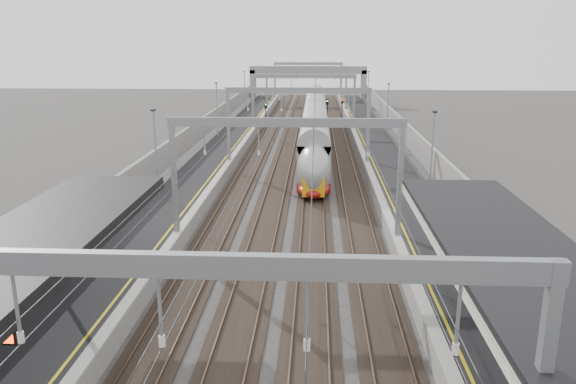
# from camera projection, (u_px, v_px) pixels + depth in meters

# --- Properties ---
(platform_left) EXTENTS (4.00, 120.00, 1.00)m
(platform_left) POSITION_uv_depth(u_px,v_px,m) (217.00, 158.00, 54.71)
(platform_left) COLOR black
(platform_left) RESTS_ON ground
(platform_right) EXTENTS (4.00, 120.00, 1.00)m
(platform_right) POSITION_uv_depth(u_px,v_px,m) (382.00, 160.00, 53.94)
(platform_right) COLOR black
(platform_right) RESTS_ON ground
(tracks) EXTENTS (11.40, 140.00, 0.20)m
(tracks) POSITION_uv_depth(u_px,v_px,m) (299.00, 164.00, 54.44)
(tracks) COLOR black
(tracks) RESTS_ON ground
(overhead_line) EXTENTS (13.00, 140.00, 6.60)m
(overhead_line) POSITION_uv_depth(u_px,v_px,m) (301.00, 94.00, 59.22)
(overhead_line) COLOR gray
(overhead_line) RESTS_ON platform_left
(overbridge) EXTENTS (22.00, 2.20, 6.90)m
(overbridge) POSITION_uv_depth(u_px,v_px,m) (308.00, 75.00, 106.07)
(overbridge) COLOR slate
(overbridge) RESTS_ON ground
(wall_left) EXTENTS (0.30, 120.00, 3.20)m
(wall_left) POSITION_uv_depth(u_px,v_px,m) (184.00, 147.00, 54.58)
(wall_left) COLOR slate
(wall_left) RESTS_ON ground
(wall_right) EXTENTS (0.30, 120.00, 3.20)m
(wall_right) POSITION_uv_depth(u_px,v_px,m) (416.00, 149.00, 53.50)
(wall_right) COLOR slate
(wall_right) RESTS_ON ground
(train) EXTENTS (2.61, 47.49, 4.13)m
(train) POSITION_uv_depth(u_px,v_px,m) (315.00, 130.00, 62.00)
(train) COLOR maroon
(train) RESTS_ON ground
(bench) EXTENTS (1.18, 1.90, 0.96)m
(bench) POSITION_uv_depth(u_px,v_px,m) (525.00, 318.00, 21.05)
(bench) COLOR black
(bench) RESTS_ON platform_right
(signal_green) EXTENTS (0.32, 0.32, 3.48)m
(signal_green) POSITION_uv_depth(u_px,v_px,m) (266.00, 111.00, 75.88)
(signal_green) COLOR black
(signal_green) RESTS_ON ground
(signal_red_near) EXTENTS (0.32, 0.32, 3.48)m
(signal_red_near) POSITION_uv_depth(u_px,v_px,m) (327.00, 107.00, 80.31)
(signal_red_near) COLOR black
(signal_red_near) RESTS_ON ground
(signal_red_far) EXTENTS (0.32, 0.32, 3.48)m
(signal_red_far) POSITION_uv_depth(u_px,v_px,m) (342.00, 106.00, 81.36)
(signal_red_far) COLOR black
(signal_red_far) RESTS_ON ground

